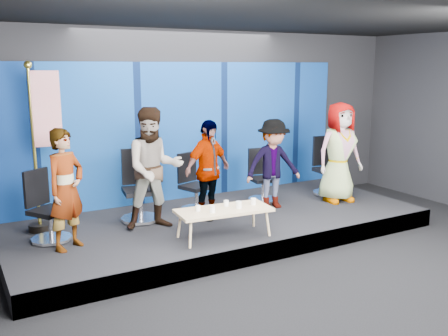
{
  "coord_description": "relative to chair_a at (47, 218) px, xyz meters",
  "views": [
    {
      "loc": [
        -3.96,
        -4.67,
        2.83
      ],
      "look_at": [
        0.03,
        2.4,
        1.16
      ],
      "focal_mm": 40.0,
      "sensor_mm": 36.0,
      "label": 1
    }
  ],
  "objects": [
    {
      "name": "mug_c",
      "position": [
        2.43,
        -1.02,
        0.14
      ],
      "size": [
        0.08,
        0.08,
        0.09
      ],
      "primitive_type": "cylinder",
      "color": "white",
      "rests_on": "coffee_table"
    },
    {
      "name": "chair_b",
      "position": [
        1.53,
        0.3,
        0.04
      ],
      "size": [
        0.77,
        0.77,
        1.18
      ],
      "rotation": [
        0.0,
        0.0,
        -0.16
      ],
      "color": "silver",
      "rests_on": "riser"
    },
    {
      "name": "flag_stand",
      "position": [
        0.1,
        0.51,
        1.03
      ],
      "size": [
        0.59,
        0.35,
        2.6
      ],
      "rotation": [
        0.0,
        0.0,
        -0.12
      ],
      "color": "black",
      "rests_on": "riser"
    },
    {
      "name": "panelist_a",
      "position": [
        0.2,
        -0.46,
        0.51
      ],
      "size": [
        0.74,
        0.68,
        1.71
      ],
      "primitive_type": "imported",
      "rotation": [
        0.0,
        0.0,
        0.58
      ],
      "color": "black",
      "rests_on": "riser"
    },
    {
      "name": "mug_e",
      "position": [
        2.84,
        -1.15,
        0.14
      ],
      "size": [
        0.08,
        0.08,
        0.1
      ],
      "primitive_type": "cylinder",
      "color": "white",
      "rests_on": "coffee_table"
    },
    {
      "name": "panelist_d",
      "position": [
        3.88,
        -0.18,
        0.46
      ],
      "size": [
        1.12,
        0.75,
        1.61
      ],
      "primitive_type": "imported",
      "rotation": [
        0.0,
        0.0,
        -0.15
      ],
      "color": "black",
      "rests_on": "riser"
    },
    {
      "name": "room_walls",
      "position": [
        2.78,
        -2.69,
        1.78
      ],
      "size": [
        10.02,
        8.02,
        3.51
      ],
      "color": "black",
      "rests_on": "ground"
    },
    {
      "name": "chair_c",
      "position": [
        2.56,
        0.34,
        -0.01
      ],
      "size": [
        0.73,
        0.73,
        1.03
      ],
      "rotation": [
        0.0,
        0.0,
        0.32
      ],
      "color": "silver",
      "rests_on": "riser"
    },
    {
      "name": "panelist_b",
      "position": [
        1.6,
        -0.21,
        0.61
      ],
      "size": [
        1.04,
        0.87,
        1.92
      ],
      "primitive_type": "imported",
      "rotation": [
        0.0,
        0.0,
        -0.16
      ],
      "color": "black",
      "rests_on": "riser"
    },
    {
      "name": "mug_b",
      "position": [
        2.09,
        -1.21,
        0.14
      ],
      "size": [
        0.08,
        0.08,
        0.1
      ],
      "primitive_type": "cylinder",
      "color": "white",
      "rests_on": "coffee_table"
    },
    {
      "name": "panelist_e",
      "position": [
        5.22,
        -0.41,
        0.59
      ],
      "size": [
        0.98,
        0.69,
        1.87
      ],
      "primitive_type": "imported",
      "rotation": [
        0.0,
        0.0,
        -0.11
      ],
      "color": "black",
      "rests_on": "riser"
    },
    {
      "name": "panelist_c",
      "position": [
        2.57,
        -0.16,
        0.49
      ],
      "size": [
        1.05,
        0.69,
        1.67
      ],
      "primitive_type": "imported",
      "rotation": [
        0.0,
        0.0,
        0.32
      ],
      "color": "black",
      "rests_on": "riser"
    },
    {
      "name": "coffee_table",
      "position": [
        2.33,
        -1.13,
        0.06
      ],
      "size": [
        1.47,
        0.73,
        0.44
      ],
      "rotation": [
        0.0,
        0.0,
        -0.09
      ],
      "color": "tan",
      "rests_on": "riser"
    },
    {
      "name": "ground",
      "position": [
        2.78,
        -2.69,
        -0.65
      ],
      "size": [
        10.0,
        10.0,
        0.0
      ],
      "primitive_type": "plane",
      "color": "black",
      "rests_on": "ground"
    },
    {
      "name": "riser",
      "position": [
        2.78,
        -0.19,
        -0.5
      ],
      "size": [
        7.0,
        3.0,
        0.3
      ],
      "primitive_type": "cube",
      "color": "black",
      "rests_on": "ground"
    },
    {
      "name": "chair_d",
      "position": [
        3.98,
        0.32,
        -0.02
      ],
      "size": [
        0.64,
        0.64,
        1.0
      ],
      "rotation": [
        0.0,
        0.0,
        -0.15
      ],
      "color": "silver",
      "rests_on": "riser"
    },
    {
      "name": "mug_d",
      "position": [
        2.54,
        -1.21,
        0.14
      ],
      "size": [
        0.09,
        0.09,
        0.11
      ],
      "primitive_type": "cylinder",
      "color": "white",
      "rests_on": "coffee_table"
    },
    {
      "name": "chair_e",
      "position": [
        5.4,
        0.07,
        0.03
      ],
      "size": [
        0.72,
        0.72,
        1.16
      ],
      "rotation": [
        0.0,
        0.0,
        -0.11
      ],
      "color": "silver",
      "rests_on": "riser"
    },
    {
      "name": "chair_a",
      "position": [
        0.0,
        0.0,
        0.0
      ],
      "size": [
        0.82,
        0.82,
        1.05
      ],
      "rotation": [
        0.0,
        0.0,
        0.58
      ],
      "color": "silver",
      "rests_on": "riser"
    },
    {
      "name": "mug_a",
      "position": [
        1.94,
        -1.04,
        0.13
      ],
      "size": [
        0.07,
        0.07,
        0.09
      ],
      "primitive_type": "cylinder",
      "color": "white",
      "rests_on": "coffee_table"
    },
    {
      "name": "backdrop",
      "position": [
        2.78,
        1.26,
        0.95
      ],
      "size": [
        7.0,
        0.08,
        2.6
      ],
      "primitive_type": "cube",
      "color": "navy",
      "rests_on": "riser"
    }
  ]
}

